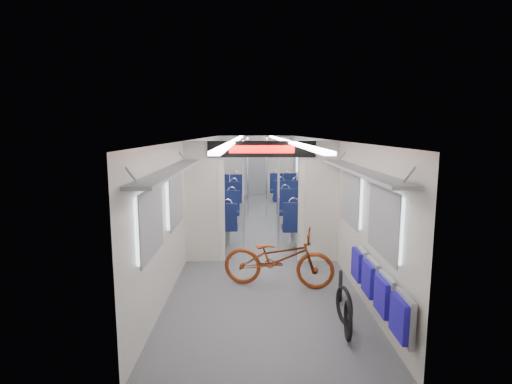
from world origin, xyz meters
TOP-DOWN VIEW (x-y plane):
  - carriage at (0.00, -0.27)m, footprint 12.00×12.02m
  - bicycle at (0.24, -3.33)m, footprint 1.87×0.95m
  - flip_bench at (1.35, -4.81)m, footprint 0.12×2.09m
  - bike_hoop_a at (0.96, -5.02)m, footprint 0.11×0.49m
  - bike_hoop_b at (1.00, -4.62)m, footprint 0.12×0.51m
  - bike_hoop_c at (1.11, -3.92)m, footprint 0.15×0.46m
  - seat_bay_near_left at (-0.93, -0.21)m, footprint 0.88×1.95m
  - seat_bay_near_right at (0.93, -0.24)m, footprint 0.91×2.09m
  - seat_bay_far_left at (-0.93, 3.22)m, footprint 0.92×2.10m
  - seat_bay_far_right at (0.93, 3.46)m, footprint 0.93×2.14m
  - stanchion_near_left at (-0.35, -1.59)m, footprint 0.04×0.04m
  - stanchion_near_right at (0.36, -1.47)m, footprint 0.04×0.04m
  - stanchion_far_left at (-0.29, 1.63)m, footprint 0.04×0.04m
  - stanchion_far_right at (0.24, 1.73)m, footprint 0.05×0.05m

SIDE VIEW (x-z plane):
  - bike_hoop_c at x=1.11m, z-range -0.03..0.44m
  - bike_hoop_a at x=0.96m, z-range -0.03..0.46m
  - bike_hoop_b at x=1.00m, z-range -0.03..0.48m
  - bicycle at x=0.24m, z-range 0.00..0.94m
  - seat_bay_near_left at x=-0.93m, z-range 0.00..1.06m
  - seat_bay_near_right at x=0.93m, z-range -0.01..1.10m
  - seat_bay_far_left at x=-0.93m, z-range -0.01..1.10m
  - seat_bay_far_right at x=0.93m, z-range -0.01..1.11m
  - flip_bench at x=1.35m, z-range 0.33..0.83m
  - stanchion_near_left at x=-0.35m, z-range 0.00..2.30m
  - stanchion_near_right at x=0.36m, z-range 0.00..2.30m
  - stanchion_far_left at x=-0.29m, z-range 0.00..2.30m
  - stanchion_far_right at x=0.24m, z-range 0.00..2.30m
  - carriage at x=0.00m, z-range 0.35..2.66m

